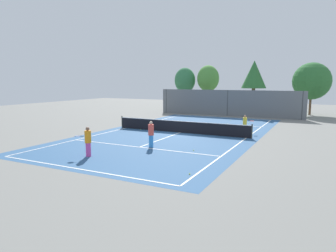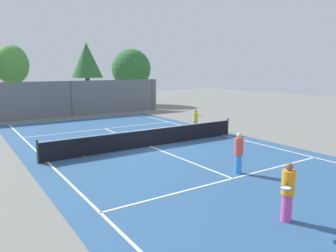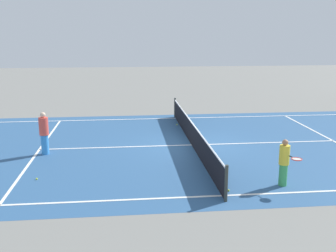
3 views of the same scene
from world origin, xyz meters
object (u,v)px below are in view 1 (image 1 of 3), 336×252
object	(u,v)px
tennis_ball_0	(227,124)
player_1	(88,141)
tennis_ball_5	(194,150)
tennis_ball_7	(190,174)
player_2	(151,134)
tennis_ball_4	(243,137)
tennis_ball_3	(187,117)
tennis_ball_1	(230,120)
tennis_ball_2	(141,129)
tennis_ball_6	(248,123)
player_0	(245,124)

from	to	relation	value
tennis_ball_0	player_1	bearing A→B (deg)	-101.50
player_1	tennis_ball_5	distance (m)	6.36
player_1	tennis_ball_7	xyz separation A→B (m)	(6.54, -0.58, -0.85)
player_2	tennis_ball_4	bearing A→B (deg)	54.33
player_1	tennis_ball_3	distance (m)	20.19
tennis_ball_1	tennis_ball_2	xyz separation A→B (m)	(-5.36, -9.90, 0.00)
tennis_ball_5	tennis_ball_6	world-z (taller)	same
player_0	player_1	xyz separation A→B (m)	(-6.20, -11.90, 0.10)
tennis_ball_2	tennis_ball_1	bearing A→B (deg)	61.57
tennis_ball_1	tennis_ball_7	bearing A→B (deg)	-79.69
player_0	player_2	world-z (taller)	player_2
player_1	tennis_ball_1	distance (m)	19.77
tennis_ball_2	tennis_ball_3	size ratio (longest dim) A/B	1.00
tennis_ball_4	tennis_ball_5	xyz separation A→B (m)	(-1.64, -6.04, 0.00)
player_2	tennis_ball_0	distance (m)	12.92
tennis_ball_6	tennis_ball_7	xyz separation A→B (m)	(1.43, -18.93, 0.00)
tennis_ball_6	tennis_ball_4	bearing A→B (deg)	-80.53
tennis_ball_6	tennis_ball_3	bearing A→B (deg)	167.60
player_1	tennis_ball_0	distance (m)	16.96
player_1	tennis_ball_6	size ratio (longest dim) A/B	25.84
player_0	tennis_ball_4	size ratio (longest dim) A/B	22.91
player_2	tennis_ball_3	xyz separation A→B (m)	(-4.44, 16.24, -0.84)
player_2	tennis_ball_2	world-z (taller)	player_2
player_2	tennis_ball_4	size ratio (longest dim) A/B	25.86
player_0	tennis_ball_2	bearing A→B (deg)	-165.40
tennis_ball_0	tennis_ball_1	bearing A→B (deg)	99.60
player_1	player_2	distance (m)	4.26
tennis_ball_6	player_2	bearing A→B (deg)	-102.15
player_0	player_2	size ratio (longest dim) A/B	0.89
tennis_ball_4	player_2	bearing A→B (deg)	-125.67
tennis_ball_6	tennis_ball_0	bearing A→B (deg)	-134.58
tennis_ball_5	tennis_ball_6	distance (m)	14.33
tennis_ball_3	tennis_ball_1	bearing A→B (deg)	-5.08
tennis_ball_0	tennis_ball_7	bearing A→B (deg)	-79.57
tennis_ball_0	tennis_ball_4	distance (m)	7.23
tennis_ball_3	tennis_ball_6	size ratio (longest dim) A/B	1.00
tennis_ball_4	tennis_ball_5	size ratio (longest dim) A/B	1.00
player_1	tennis_ball_3	size ratio (longest dim) A/B	25.84
tennis_ball_2	tennis_ball_4	distance (m)	8.98
player_0	player_2	distance (m)	9.16
player_2	tennis_ball_0	bearing A→B (deg)	83.74
tennis_ball_3	player_2	bearing A→B (deg)	-74.72
tennis_ball_6	tennis_ball_2	bearing A→B (deg)	-131.08
tennis_ball_4	tennis_ball_7	distance (m)	10.65
player_0	tennis_ball_3	size ratio (longest dim) A/B	22.91
tennis_ball_3	tennis_ball_7	world-z (taller)	same
player_1	tennis_ball_7	bearing A→B (deg)	-5.03
tennis_ball_1	tennis_ball_3	bearing A→B (deg)	174.92
tennis_ball_1	tennis_ball_4	xyz separation A→B (m)	(3.61, -9.47, 0.00)
player_2	tennis_ball_5	distance (m)	3.01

